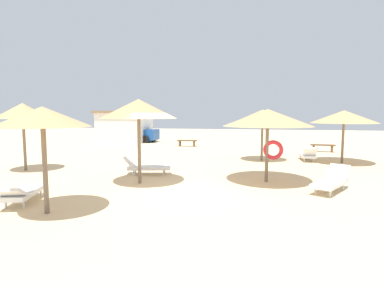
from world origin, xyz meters
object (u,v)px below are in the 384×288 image
parasol_0 (42,117)px  parasol_4 (263,115)px  bench_1 (323,147)px  beach_cabana (125,126)px  lounger_1 (331,181)px  lounger_2 (307,155)px  parasol_3 (139,109)px  bench_0 (187,142)px  parasol_5 (23,111)px  parasol_2 (344,117)px  lounger_0 (22,192)px  lounger_3 (146,167)px  parked_car (135,133)px  parasol_1 (268,118)px

parasol_0 → parasol_4: bearing=61.4°
bench_1 → beach_cabana: beach_cabana is taller
lounger_1 → lounger_2: size_ratio=1.03×
parasol_4 → parasol_0: bearing=-118.6°
bench_1 → beach_cabana: (-15.70, 4.31, 1.04)m
parasol_0 → beach_cabana: beach_cabana is taller
parasol_3 → bench_0: size_ratio=1.96×
parasol_3 → parasol_5: parasol_3 is taller
parasol_0 → parasol_2: (9.34, 9.86, -0.06)m
lounger_2 → lounger_0: bearing=-132.9°
lounger_2 → bench_0: bearing=143.8°
parasol_3 → lounger_3: parasol_3 is taller
parasol_3 → parasol_5: (-5.80, 1.31, -0.05)m
bench_0 → bench_1: 9.51m
parasol_5 → parasol_0: bearing=-45.7°
parasol_2 → parasol_4: parasol_4 is taller
lounger_1 → parasol_5: bearing=174.7°
bench_0 → parked_car: parked_car is taller
parasol_0 → parked_car: (-5.40, 18.72, -1.55)m
parasol_5 → lounger_3: bearing=2.1°
parasol_1 → lounger_1: size_ratio=1.65×
parasol_0 → lounger_0: bearing=153.8°
parasol_4 → parasol_3: bearing=-124.6°
parasol_1 → parked_car: parasol_1 is taller
parasol_5 → lounger_2: size_ratio=1.56×
parasol_2 → parasol_5: (-14.10, -4.98, 0.26)m
lounger_1 → lounger_3: bearing=168.8°
parasol_4 → lounger_1: parasol_4 is taller
beach_cabana → bench_1: bearing=-15.3°
parasol_1 → bench_0: 12.66m
bench_0 → parked_car: size_ratio=0.38×
parked_car → beach_cabana: beach_cabana is taller
parasol_4 → bench_1: bearing=49.0°
lounger_1 → parked_car: bearing=130.6°
parasol_5 → lounger_0: bearing=-50.4°
bench_0 → lounger_2: bearing=-36.2°
lounger_2 → parasol_5: bearing=-156.8°
lounger_1 → lounger_3: (-6.72, 1.33, 0.00)m
parasol_2 → lounger_1: bearing=-107.3°
parasol_1 → lounger_0: size_ratio=1.58×
parasol_0 → parasol_1: bearing=40.7°
parasol_1 → lounger_3: (-4.75, 0.39, -1.98)m
parasol_4 → lounger_3: bearing=-134.3°
parasol_0 → lounger_1: size_ratio=1.36×
lounger_1 → beach_cabana: (-13.77, 15.00, 1.07)m
lounger_0 → parked_car: 18.60m
parasol_2 → parked_car: (-14.74, 8.86, -1.49)m
lounger_2 → lounger_3: bearing=-143.7°
lounger_3 → bench_0: 10.88m
parasol_2 → parked_car: parasol_2 is taller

